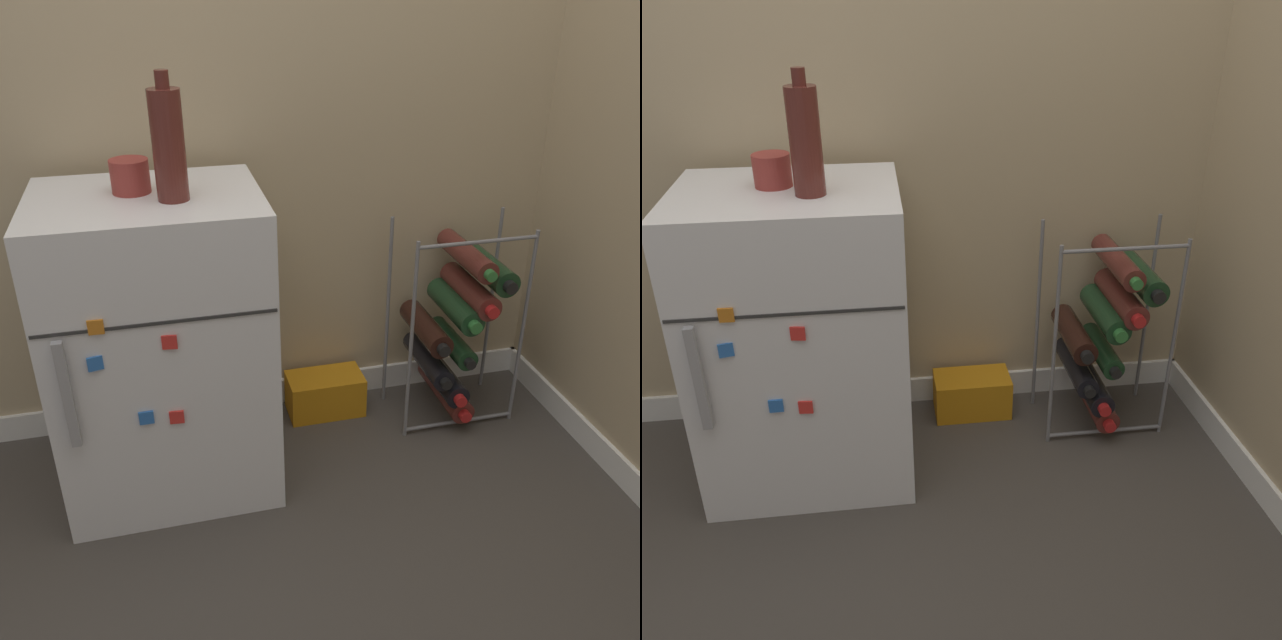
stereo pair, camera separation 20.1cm
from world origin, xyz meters
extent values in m
plane|color=#423D38|center=(0.00, 0.00, 0.00)|extent=(14.00, 14.00, 0.00)
cube|color=tan|center=(0.00, 0.73, 1.25)|extent=(6.76, 0.06, 2.50)
cube|color=white|center=(0.00, 0.69, 0.04)|extent=(6.76, 0.01, 0.09)
cube|color=white|center=(-0.40, 0.40, 0.43)|extent=(0.58, 0.47, 0.87)
cube|color=#2D2D2D|center=(-0.40, 0.17, 0.63)|extent=(0.57, 0.00, 0.01)
cube|color=#9E9EA3|center=(-0.63, 0.15, 0.48)|extent=(0.02, 0.02, 0.29)
cube|color=orange|center=(-0.54, 0.16, 0.64)|extent=(0.04, 0.01, 0.04)
cube|color=red|center=(-0.38, 0.16, 0.58)|extent=(0.04, 0.01, 0.04)
cube|color=blue|center=(-0.46, 0.16, 0.37)|extent=(0.04, 0.01, 0.04)
cube|color=blue|center=(-0.55, 0.16, 0.55)|extent=(0.04, 0.01, 0.04)
cube|color=red|center=(-0.38, 0.16, 0.36)|extent=(0.04, 0.01, 0.04)
cylinder|color=slate|center=(0.34, 0.40, 0.34)|extent=(0.01, 0.01, 0.68)
cylinder|color=slate|center=(0.71, 0.40, 0.34)|extent=(0.01, 0.01, 0.68)
cylinder|color=slate|center=(0.34, 0.62, 0.34)|extent=(0.01, 0.01, 0.68)
cylinder|color=slate|center=(0.71, 0.62, 0.34)|extent=(0.01, 0.01, 0.68)
cylinder|color=slate|center=(0.52, 0.40, 0.02)|extent=(0.38, 0.01, 0.01)
cylinder|color=slate|center=(0.52, 0.40, 0.66)|extent=(0.38, 0.01, 0.01)
cylinder|color=#56231E|center=(0.52, 0.51, 0.08)|extent=(0.08, 0.30, 0.08)
cylinder|color=red|center=(0.52, 0.35, 0.08)|extent=(0.04, 0.02, 0.04)
cylinder|color=black|center=(0.50, 0.51, 0.14)|extent=(0.08, 0.30, 0.08)
cylinder|color=red|center=(0.50, 0.35, 0.14)|extent=(0.04, 0.02, 0.04)
cylinder|color=black|center=(0.45, 0.51, 0.21)|extent=(0.07, 0.28, 0.07)
cylinder|color=black|center=(0.45, 0.36, 0.21)|extent=(0.03, 0.02, 0.03)
cylinder|color=#19381E|center=(0.53, 0.51, 0.26)|extent=(0.07, 0.25, 0.07)
cylinder|color=black|center=(0.53, 0.37, 0.26)|extent=(0.03, 0.02, 0.03)
cylinder|color=black|center=(0.43, 0.51, 0.33)|extent=(0.08, 0.27, 0.08)
cylinder|color=black|center=(0.43, 0.36, 0.33)|extent=(0.04, 0.02, 0.04)
cylinder|color=#19381E|center=(0.52, 0.51, 0.40)|extent=(0.08, 0.27, 0.08)
cylinder|color=#2D7033|center=(0.52, 0.36, 0.40)|extent=(0.04, 0.02, 0.04)
cylinder|color=#56231E|center=(0.57, 0.51, 0.45)|extent=(0.08, 0.29, 0.08)
cylinder|color=red|center=(0.57, 0.35, 0.45)|extent=(0.04, 0.02, 0.04)
cylinder|color=#19381E|center=(0.62, 0.51, 0.52)|extent=(0.08, 0.28, 0.08)
cylinder|color=black|center=(0.62, 0.36, 0.52)|extent=(0.04, 0.02, 0.04)
cylinder|color=#56231E|center=(0.55, 0.51, 0.57)|extent=(0.07, 0.30, 0.07)
cylinder|color=#2D7033|center=(0.55, 0.35, 0.57)|extent=(0.03, 0.02, 0.03)
cube|color=orange|center=(0.12, 0.60, 0.07)|extent=(0.25, 0.14, 0.14)
cylinder|color=maroon|center=(-0.43, 0.43, 0.91)|extent=(0.10, 0.10, 0.08)
cylinder|color=#56231E|center=(-0.33, 0.35, 1.00)|extent=(0.08, 0.08, 0.26)
cylinder|color=#56231E|center=(-0.33, 0.35, 1.15)|extent=(0.03, 0.03, 0.04)
camera|label=1|loc=(-0.38, -1.27, 1.37)|focal=38.00mm
camera|label=2|loc=(-0.18, -1.31, 1.37)|focal=38.00mm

